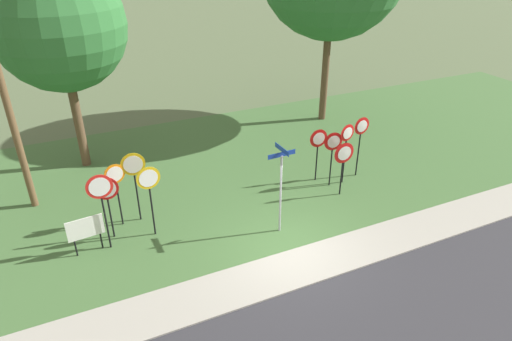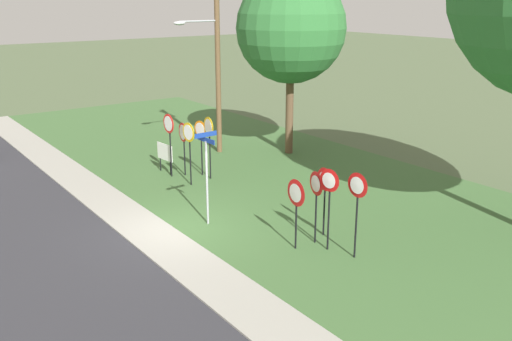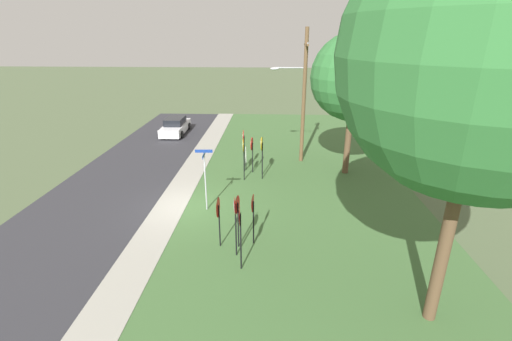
{
  "view_description": "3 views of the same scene",
  "coord_description": "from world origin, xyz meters",
  "px_view_note": "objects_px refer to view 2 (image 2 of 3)",
  "views": [
    {
      "loc": [
        -5.58,
        -9.65,
        8.91
      ],
      "look_at": [
        0.26,
        3.02,
        1.37
      ],
      "focal_mm": 31.26,
      "sensor_mm": 36.0,
      "label": 1
    },
    {
      "loc": [
        15.2,
        -7.76,
        7.21
      ],
      "look_at": [
        -0.22,
        3.36,
        1.35
      ],
      "focal_mm": 39.81,
      "sensor_mm": 36.0,
      "label": 2
    },
    {
      "loc": [
        15.58,
        4.24,
        8.08
      ],
      "look_at": [
        -0.67,
        3.47,
        1.78
      ],
      "focal_mm": 24.71,
      "sensor_mm": 36.0,
      "label": 3
    }
  ],
  "objects_px": {
    "utility_pole": "(215,55)",
    "stop_sign_far_center": "(189,140)",
    "yield_sign_near_left": "(316,190)",
    "stop_sign_far_right": "(183,137)",
    "stop_sign_far_left": "(169,131)",
    "yield_sign_center": "(357,195)",
    "stop_sign_near_left": "(209,134)",
    "notice_board": "(165,154)",
    "stop_sign_near_right": "(201,136)",
    "oak_tree_left": "(291,28)",
    "street_name_post": "(207,171)",
    "yield_sign_near_right": "(296,198)",
    "yield_sign_far_left": "(329,190)",
    "yield_sign_far_right": "(324,186)"
  },
  "relations": [
    {
      "from": "utility_pole",
      "to": "yield_sign_far_left",
      "type": "bearing_deg",
      "value": -15.86
    },
    {
      "from": "yield_sign_far_right",
      "to": "stop_sign_far_center",
      "type": "bearing_deg",
      "value": -167.84
    },
    {
      "from": "yield_sign_near_right",
      "to": "utility_pole",
      "type": "relative_size",
      "value": 0.25
    },
    {
      "from": "stop_sign_near_left",
      "to": "utility_pole",
      "type": "bearing_deg",
      "value": 148.86
    },
    {
      "from": "stop_sign_far_right",
      "to": "notice_board",
      "type": "distance_m",
      "value": 1.22
    },
    {
      "from": "utility_pole",
      "to": "stop_sign_far_center",
      "type": "bearing_deg",
      "value": -44.1
    },
    {
      "from": "stop_sign_near_right",
      "to": "oak_tree_left",
      "type": "bearing_deg",
      "value": 85.44
    },
    {
      "from": "stop_sign_near_right",
      "to": "stop_sign_far_center",
      "type": "bearing_deg",
      "value": -61.16
    },
    {
      "from": "stop_sign_far_left",
      "to": "yield_sign_center",
      "type": "xyz_separation_m",
      "value": [
        9.89,
        0.66,
        -0.04
      ]
    },
    {
      "from": "stop_sign_far_right",
      "to": "yield_sign_near_right",
      "type": "xyz_separation_m",
      "value": [
        8.25,
        -0.86,
        -0.04
      ]
    },
    {
      "from": "stop_sign_far_left",
      "to": "stop_sign_near_left",
      "type": "bearing_deg",
      "value": 41.73
    },
    {
      "from": "utility_pole",
      "to": "oak_tree_left",
      "type": "distance_m",
      "value": 3.65
    },
    {
      "from": "stop_sign_near_left",
      "to": "stop_sign_far_right",
      "type": "bearing_deg",
      "value": -142.95
    },
    {
      "from": "stop_sign_far_left",
      "to": "street_name_post",
      "type": "xyz_separation_m",
      "value": [
        5.28,
        -1.41,
        -0.11
      ]
    },
    {
      "from": "yield_sign_far_left",
      "to": "yield_sign_near_right",
      "type": "bearing_deg",
      "value": -139.37
    },
    {
      "from": "stop_sign_near_left",
      "to": "street_name_post",
      "type": "bearing_deg",
      "value": -27.24
    },
    {
      "from": "stop_sign_far_right",
      "to": "utility_pole",
      "type": "distance_m",
      "value": 4.84
    },
    {
      "from": "stop_sign_far_left",
      "to": "yield_sign_far_left",
      "type": "distance_m",
      "value": 9.05
    },
    {
      "from": "street_name_post",
      "to": "yield_sign_far_left",
      "type": "bearing_deg",
      "value": 23.17
    },
    {
      "from": "street_name_post",
      "to": "yield_sign_far_right",
      "type": "bearing_deg",
      "value": 37.43
    },
    {
      "from": "stop_sign_near_left",
      "to": "notice_board",
      "type": "relative_size",
      "value": 2.06
    },
    {
      "from": "yield_sign_near_right",
      "to": "notice_board",
      "type": "relative_size",
      "value": 1.72
    },
    {
      "from": "yield_sign_near_right",
      "to": "yield_sign_near_left",
      "type": "bearing_deg",
      "value": 90.51
    },
    {
      "from": "yield_sign_far_right",
      "to": "utility_pole",
      "type": "relative_size",
      "value": 0.26
    },
    {
      "from": "utility_pole",
      "to": "stop_sign_near_right",
      "type": "bearing_deg",
      "value": -42.0
    },
    {
      "from": "stop_sign_near_right",
      "to": "stop_sign_far_left",
      "type": "bearing_deg",
      "value": -128.33
    },
    {
      "from": "oak_tree_left",
      "to": "stop_sign_far_left",
      "type": "bearing_deg",
      "value": -89.6
    },
    {
      "from": "stop_sign_near_left",
      "to": "oak_tree_left",
      "type": "distance_m",
      "value": 6.58
    },
    {
      "from": "stop_sign_near_left",
      "to": "stop_sign_far_center",
      "type": "relative_size",
      "value": 1.02
    },
    {
      "from": "stop_sign_near_left",
      "to": "yield_sign_far_left",
      "type": "height_order",
      "value": "stop_sign_near_left"
    },
    {
      "from": "stop_sign_far_center",
      "to": "utility_pole",
      "type": "height_order",
      "value": "utility_pole"
    },
    {
      "from": "stop_sign_far_right",
      "to": "yield_sign_near_left",
      "type": "height_order",
      "value": "yield_sign_near_left"
    },
    {
      "from": "stop_sign_near_left",
      "to": "yield_sign_far_left",
      "type": "xyz_separation_m",
      "value": [
        7.85,
        -0.76,
        -0.04
      ]
    },
    {
      "from": "yield_sign_center",
      "to": "oak_tree_left",
      "type": "height_order",
      "value": "oak_tree_left"
    },
    {
      "from": "yield_sign_far_left",
      "to": "oak_tree_left",
      "type": "xyz_separation_m",
      "value": [
        -9.09,
        5.92,
        3.93
      ]
    },
    {
      "from": "street_name_post",
      "to": "utility_pole",
      "type": "height_order",
      "value": "utility_pole"
    },
    {
      "from": "yield_sign_near_left",
      "to": "stop_sign_far_left",
      "type": "bearing_deg",
      "value": -166.79
    },
    {
      "from": "yield_sign_near_left",
      "to": "stop_sign_far_right",
      "type": "bearing_deg",
      "value": -170.38
    },
    {
      "from": "stop_sign_near_left",
      "to": "street_name_post",
      "type": "height_order",
      "value": "street_name_post"
    },
    {
      "from": "stop_sign_far_right",
      "to": "oak_tree_left",
      "type": "xyz_separation_m",
      "value": [
        -0.24,
        5.79,
        4.16
      ]
    },
    {
      "from": "street_name_post",
      "to": "notice_board",
      "type": "xyz_separation_m",
      "value": [
        -5.91,
        1.48,
        -0.99
      ]
    },
    {
      "from": "notice_board",
      "to": "yield_sign_near_left",
      "type": "bearing_deg",
      "value": -3.32
    },
    {
      "from": "yield_sign_near_right",
      "to": "street_name_post",
      "type": "bearing_deg",
      "value": -159.25
    },
    {
      "from": "yield_sign_far_right",
      "to": "notice_board",
      "type": "xyz_separation_m",
      "value": [
        -8.8,
        -0.94,
        -0.8
      ]
    },
    {
      "from": "stop_sign_far_right",
      "to": "yield_sign_far_left",
      "type": "xyz_separation_m",
      "value": [
        8.85,
        -0.13,
        0.22
      ]
    },
    {
      "from": "stop_sign_far_left",
      "to": "stop_sign_far_center",
      "type": "bearing_deg",
      "value": 1.49
    },
    {
      "from": "stop_sign_near_right",
      "to": "stop_sign_far_left",
      "type": "xyz_separation_m",
      "value": [
        -0.58,
        -1.13,
        0.26
      ]
    },
    {
      "from": "stop_sign_far_left",
      "to": "yield_sign_far_right",
      "type": "height_order",
      "value": "stop_sign_far_left"
    },
    {
      "from": "stop_sign_far_right",
      "to": "yield_sign_near_right",
      "type": "bearing_deg",
      "value": 1.04
    },
    {
      "from": "stop_sign_near_right",
      "to": "notice_board",
      "type": "distance_m",
      "value": 1.81
    }
  ]
}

